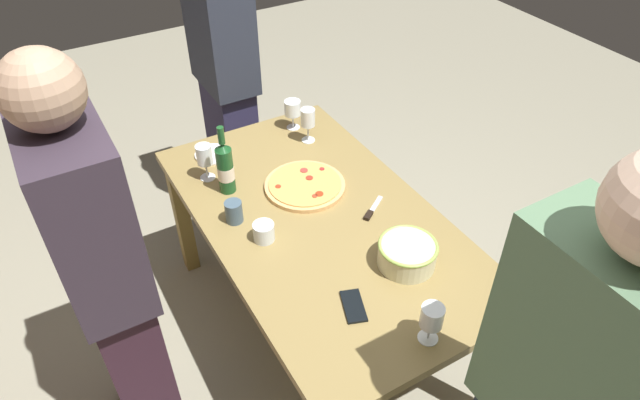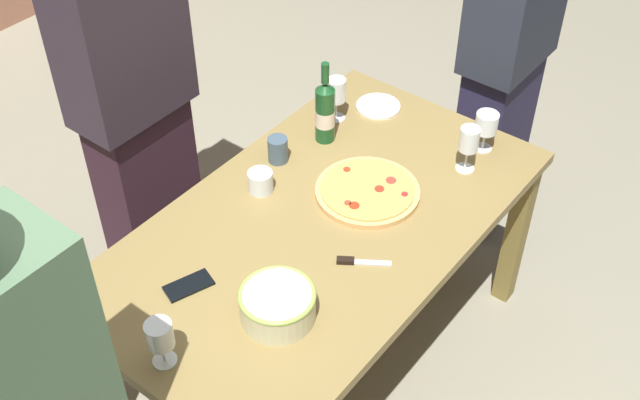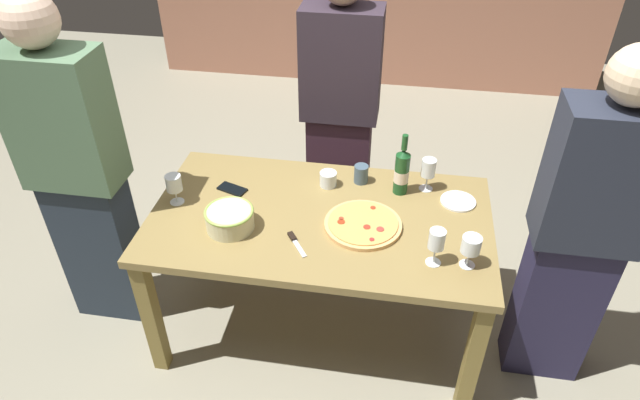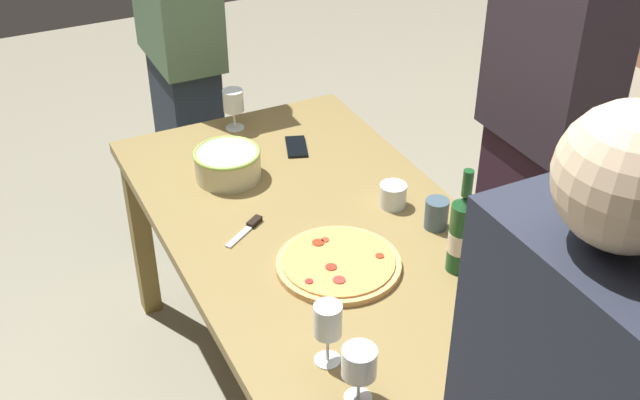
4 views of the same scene
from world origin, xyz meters
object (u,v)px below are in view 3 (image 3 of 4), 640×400
(wine_glass_near_pizza, at_px, (437,240))
(wine_bottle, at_px, (402,171))
(pizza_knife, at_px, (295,241))
(person_guest_left, at_px, (340,111))
(wine_glass_by_bottle, at_px, (428,169))
(dining_table, at_px, (320,231))
(wine_glass_far_right, at_px, (174,185))
(serving_bowl, at_px, (230,218))
(cup_amber, at_px, (361,174))
(cup_ceramic, at_px, (328,179))
(person_guest_right, at_px, (581,233))
(pizza, at_px, (363,224))
(wine_glass_far_left, at_px, (471,246))
(side_plate, at_px, (458,201))
(person_host, at_px, (78,175))
(cell_phone, at_px, (232,189))

(wine_glass_near_pizza, bearing_deg, wine_bottle, 108.40)
(pizza_knife, relative_size, person_guest_left, 0.09)
(wine_glass_by_bottle, xyz_separation_m, person_guest_left, (-0.51, 0.54, -0.01))
(dining_table, distance_m, wine_bottle, 0.49)
(wine_glass_far_right, bearing_deg, pizza_knife, -17.62)
(serving_bowl, xyz_separation_m, cup_amber, (0.55, 0.46, -0.01))
(dining_table, distance_m, wine_glass_by_bottle, 0.61)
(cup_ceramic, bearing_deg, person_guest_right, -15.84)
(pizza, height_order, person_guest_left, person_guest_left)
(serving_bowl, height_order, cup_amber, serving_bowl)
(wine_glass_far_right, bearing_deg, cup_amber, 20.23)
(serving_bowl, relative_size, wine_glass_far_left, 1.48)
(pizza, relative_size, wine_glass_by_bottle, 2.07)
(wine_bottle, bearing_deg, wine_glass_near_pizza, -71.60)
(wine_glass_by_bottle, bearing_deg, side_plate, -29.02)
(serving_bowl, distance_m, person_host, 0.78)
(serving_bowl, bearing_deg, pizza, 10.07)
(cup_ceramic, bearing_deg, person_host, -165.14)
(person_host, bearing_deg, cup_amber, 12.92)
(wine_glass_far_left, bearing_deg, cell_phone, 162.13)
(serving_bowl, height_order, cell_phone, serving_bowl)
(serving_bowl, height_order, wine_bottle, wine_bottle)
(wine_glass_near_pizza, distance_m, wine_glass_far_left, 0.14)
(wine_glass_by_bottle, xyz_separation_m, cell_phone, (-0.96, -0.17, -0.11))
(wine_bottle, bearing_deg, side_plate, -8.31)
(wine_bottle, height_order, wine_glass_far_right, wine_bottle)
(wine_bottle, relative_size, cell_phone, 2.24)
(wine_glass_by_bottle, bearing_deg, wine_bottle, -160.55)
(wine_glass_far_left, relative_size, person_host, 0.09)
(wine_glass_by_bottle, height_order, person_guest_left, person_guest_left)
(dining_table, bearing_deg, pizza_knife, -111.24)
(dining_table, distance_m, wine_glass_far_left, 0.73)
(side_plate, height_order, person_guest_left, person_guest_left)
(side_plate, height_order, person_host, person_host)
(cup_ceramic, bearing_deg, pizza_knife, -99.85)
(wine_glass_far_left, distance_m, wine_glass_far_right, 1.39)
(cell_phone, bearing_deg, wine_glass_far_right, 140.78)
(side_plate, bearing_deg, wine_glass_far_left, -87.22)
(dining_table, height_order, wine_glass_near_pizza, wine_glass_near_pizza)
(dining_table, distance_m, cup_ceramic, 0.29)
(person_guest_right, bearing_deg, wine_glass_far_right, 1.42)
(pizza, height_order, side_plate, pizza)
(dining_table, distance_m, person_host, 1.18)
(side_plate, bearing_deg, cell_phone, -175.92)
(wine_glass_near_pizza, relative_size, person_host, 0.10)
(serving_bowl, distance_m, cup_ceramic, 0.56)
(pizza, distance_m, person_host, 1.37)
(pizza_knife, bearing_deg, serving_bowl, 170.18)
(person_guest_left, bearing_deg, dining_table, -0.00)
(side_plate, bearing_deg, pizza, -149.39)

